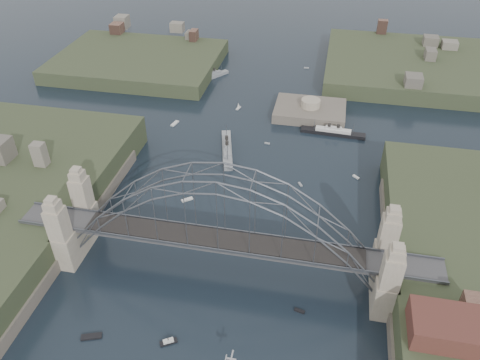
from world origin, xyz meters
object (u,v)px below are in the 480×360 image
at_px(ocean_liner, 333,132).
at_px(bridge, 221,225).
at_px(naval_cruiser_near, 227,149).
at_px(fort_island, 309,116).
at_px(naval_cruiser_far, 213,76).
at_px(wharf_shed, 476,332).

bearing_deg(ocean_liner, bridge, -108.41).
height_order(naval_cruiser_near, ocean_liner, naval_cruiser_near).
bearing_deg(naval_cruiser_near, fort_island, 51.13).
relative_size(naval_cruiser_near, naval_cruiser_far, 1.56).
bearing_deg(ocean_liner, fort_island, 126.34).
bearing_deg(bridge, wharf_shed, -17.65).
height_order(wharf_shed, ocean_liner, wharf_shed).
bearing_deg(wharf_shed, fort_island, 110.85).
distance_m(fort_island, wharf_shed, 90.48).
xyz_separation_m(naval_cruiser_near, ocean_liner, (28.77, 15.46, -0.17)).
height_order(bridge, wharf_shed, bridge).
xyz_separation_m(bridge, ocean_liner, (19.78, 59.42, -11.60)).
bearing_deg(wharf_shed, ocean_liner, 108.25).
bearing_deg(naval_cruiser_far, fort_island, -29.94).
relative_size(fort_island, wharf_shed, 1.10).
xyz_separation_m(bridge, naval_cruiser_near, (-8.99, 43.96, -11.43)).
xyz_separation_m(naval_cruiser_near, naval_cruiser_far, (-16.06, 47.38, -0.17)).
bearing_deg(bridge, ocean_liner, 71.59).
relative_size(fort_island, naval_cruiser_near, 1.15).
bearing_deg(bridge, naval_cruiser_far, 105.34).
relative_size(bridge, naval_cruiser_far, 6.82).
xyz_separation_m(wharf_shed, naval_cruiser_far, (-69.05, 105.34, -9.27)).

